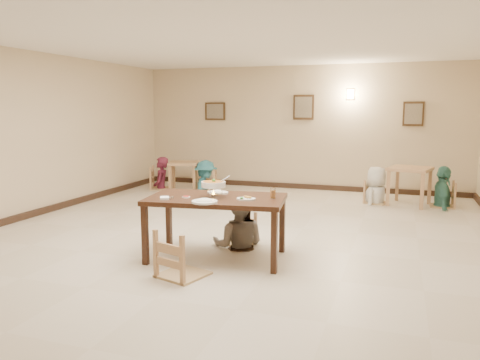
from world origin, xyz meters
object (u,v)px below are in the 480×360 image
at_px(bg_diner_a, 161,157).
at_px(bg_chair_rr, 443,183).
at_px(bg_table_left, 184,167).
at_px(bg_chair_rl, 377,182).
at_px(chair_far, 239,215).
at_px(chair_near, 182,232).
at_px(main_diner, 239,191).
at_px(drink_glass, 273,194).
at_px(bg_chair_ll, 161,168).
at_px(bg_diner_b, 205,160).
at_px(curry_warmer, 213,184).
at_px(bg_chair_lr, 205,170).
at_px(bg_diner_d, 444,166).
at_px(bg_diner_c, 377,167).
at_px(main_table, 216,203).
at_px(bg_table_right, 410,174).

bearing_deg(bg_diner_a, bg_chair_rr, 70.77).
relative_size(bg_table_left, bg_chair_rl, 0.97).
bearing_deg(chair_far, bg_diner_a, 151.11).
height_order(chair_far, chair_near, chair_near).
distance_m(main_diner, drink_glass, 0.79).
xyz_separation_m(bg_table_left, bg_chair_ll, (-0.60, -0.03, -0.03)).
bearing_deg(bg_diner_b, bg_chair_ll, 76.10).
height_order(curry_warmer, bg_diner_b, bg_diner_b).
xyz_separation_m(chair_far, bg_table_left, (-2.76, 3.89, 0.13)).
bearing_deg(bg_table_left, chair_near, -64.45).
distance_m(bg_chair_lr, bg_diner_d, 5.20).
bearing_deg(chair_far, chair_near, -77.25).
xyz_separation_m(chair_near, bg_diner_c, (1.95, 5.24, 0.23)).
distance_m(chair_far, bg_table_left, 4.77).
height_order(main_table, bg_diner_c, bg_diner_c).
bearing_deg(curry_warmer, bg_diner_a, 125.37).
relative_size(chair_far, bg_diner_b, 0.57).
height_order(bg_table_right, bg_chair_lr, bg_chair_lr).
bearing_deg(bg_diner_b, curry_warmer, -167.58).
relative_size(chair_far, bg_diner_a, 0.54).
xyz_separation_m(chair_far, bg_chair_lr, (-2.15, 3.82, 0.10)).
relative_size(drink_glass, bg_chair_lr, 0.13).
height_order(bg_chair_ll, bg_diner_b, bg_diner_b).
relative_size(chair_near, bg_chair_ll, 1.03).
bearing_deg(drink_glass, bg_chair_rr, 61.67).
height_order(main_diner, bg_table_left, main_diner).
xyz_separation_m(main_table, bg_diner_d, (3.10, 4.54, 0.09)).
height_order(bg_table_left, bg_table_right, bg_table_right).
distance_m(chair_near, bg_diner_a, 6.21).
bearing_deg(bg_diner_c, drink_glass, 6.76).
relative_size(bg_chair_lr, bg_diner_b, 0.70).
height_order(chair_far, main_diner, main_diner).
bearing_deg(bg_table_left, bg_diner_a, -177.43).
height_order(chair_far, bg_chair_lr, bg_chair_lr).
height_order(chair_near, bg_chair_rl, chair_near).
height_order(bg_chair_rr, bg_diner_b, bg_diner_b).
distance_m(bg_diner_a, bg_diner_d, 6.40).
xyz_separation_m(main_table, bg_chair_ll, (-3.30, 4.59, -0.22)).
bearing_deg(main_table, chair_far, 77.88).
distance_m(main_table, bg_table_right, 5.14).
distance_m(drink_glass, bg_chair_rl, 4.51).
distance_m(main_table, bg_diner_c, 4.84).
relative_size(main_table, drink_glass, 13.48).
relative_size(curry_warmer, bg_chair_lr, 0.33).
height_order(bg_chair_ll, bg_chair_rr, bg_chair_ll).
bearing_deg(curry_warmer, chair_near, -97.59).
xyz_separation_m(drink_glass, bg_chair_rr, (2.38, 4.41, -0.40)).
bearing_deg(chair_far, bg_chair_lr, 139.48).
distance_m(main_diner, bg_diner_c, 4.25).
distance_m(main_diner, bg_diner_a, 5.24).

